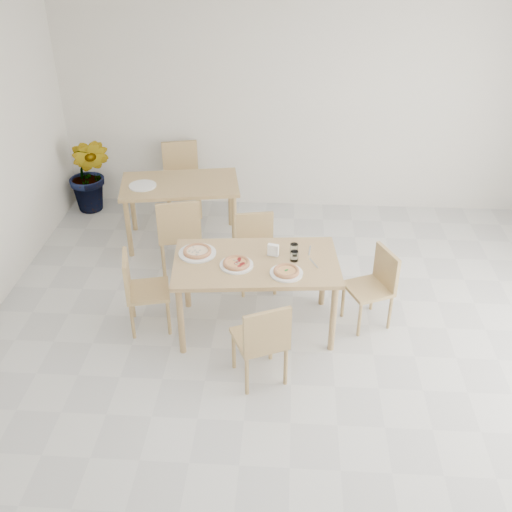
# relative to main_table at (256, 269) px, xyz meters

# --- Properties ---
(main_table) EXTENTS (1.58, 0.99, 0.75)m
(main_table) POSITION_rel_main_table_xyz_m (0.00, 0.00, 0.00)
(main_table) COLOR tan
(main_table) RESTS_ON ground
(chair_south) EXTENTS (0.54, 0.54, 0.82)m
(chair_south) POSITION_rel_main_table_xyz_m (0.10, -0.76, -0.19)
(chair_south) COLOR tan
(chair_south) RESTS_ON ground
(chair_north) EXTENTS (0.46, 0.46, 0.80)m
(chair_north) POSITION_rel_main_table_xyz_m (-0.05, 0.76, -0.21)
(chair_north) COLOR tan
(chair_north) RESTS_ON ground
(chair_west) EXTENTS (0.48, 0.48, 0.80)m
(chair_west) POSITION_rel_main_table_xyz_m (-1.09, -0.06, -0.20)
(chair_west) COLOR tan
(chair_west) RESTS_ON ground
(chair_east) EXTENTS (0.51, 0.51, 0.78)m
(chair_east) POSITION_rel_main_table_xyz_m (1.13, 0.17, -0.22)
(chair_east) COLOR tan
(chair_east) RESTS_ON ground
(plate_margherita) EXTENTS (0.29, 0.29, 0.02)m
(plate_margherita) POSITION_rel_main_table_xyz_m (0.28, -0.20, 0.09)
(plate_margherita) COLOR white
(plate_margherita) RESTS_ON main_table
(plate_mushroom) EXTENTS (0.35, 0.35, 0.02)m
(plate_mushroom) POSITION_rel_main_table_xyz_m (-0.55, 0.09, 0.09)
(plate_mushroom) COLOR white
(plate_mushroom) RESTS_ON main_table
(plate_pepperoni) EXTENTS (0.30, 0.30, 0.02)m
(plate_pepperoni) POSITION_rel_main_table_xyz_m (-0.17, -0.09, 0.09)
(plate_pepperoni) COLOR white
(plate_pepperoni) RESTS_ON main_table
(pizza_margherita) EXTENTS (0.30, 0.30, 0.03)m
(pizza_margherita) POSITION_rel_main_table_xyz_m (0.28, -0.20, 0.11)
(pizza_margherita) COLOR tan
(pizza_margherita) RESTS_ON plate_margherita
(pizza_mushroom) EXTENTS (0.31, 0.31, 0.03)m
(pizza_mushroom) POSITION_rel_main_table_xyz_m (-0.55, 0.09, 0.11)
(pizza_mushroom) COLOR tan
(pizza_mushroom) RESTS_ON plate_mushroom
(pizza_pepperoni) EXTENTS (0.28, 0.28, 0.03)m
(pizza_pepperoni) POSITION_rel_main_table_xyz_m (-0.17, -0.09, 0.11)
(pizza_pepperoni) COLOR tan
(pizza_pepperoni) RESTS_ON plate_pepperoni
(tumbler_a) EXTENTS (0.08, 0.08, 0.10)m
(tumbler_a) POSITION_rel_main_table_xyz_m (0.34, 0.16, 0.13)
(tumbler_a) COLOR white
(tumbler_a) RESTS_ON main_table
(tumbler_b) EXTENTS (0.07, 0.07, 0.10)m
(tumbler_b) POSITION_rel_main_table_xyz_m (0.35, 0.03, 0.13)
(tumbler_b) COLOR white
(tumbler_b) RESTS_ON main_table
(napkin_holder) EXTENTS (0.12, 0.08, 0.12)m
(napkin_holder) POSITION_rel_main_table_xyz_m (0.15, 0.10, 0.14)
(napkin_holder) COLOR silver
(napkin_holder) RESTS_ON main_table
(fork_a) EXTENTS (0.09, 0.17, 0.01)m
(fork_a) POSITION_rel_main_table_xyz_m (0.53, -0.01, 0.09)
(fork_a) COLOR silver
(fork_a) RESTS_ON main_table
(fork_b) EXTENTS (0.03, 0.18, 0.01)m
(fork_b) POSITION_rel_main_table_xyz_m (0.49, 0.22, 0.09)
(fork_b) COLOR silver
(fork_b) RESTS_ON main_table
(second_table) EXTENTS (1.46, 0.98, 0.75)m
(second_table) POSITION_rel_main_table_xyz_m (-0.99, 1.65, -0.01)
(second_table) COLOR tan
(second_table) RESTS_ON ground
(chair_back_s) EXTENTS (0.55, 0.55, 0.92)m
(chair_back_s) POSITION_rel_main_table_xyz_m (-0.88, 0.92, -0.13)
(chair_back_s) COLOR tan
(chair_back_s) RESTS_ON ground
(chair_back_n) EXTENTS (0.55, 0.55, 0.91)m
(chair_back_n) POSITION_rel_main_table_xyz_m (-1.11, 2.43, -0.14)
(chair_back_n) COLOR tan
(chair_back_n) RESTS_ON ground
(plate_empty) EXTENTS (0.31, 0.31, 0.02)m
(plate_empty) POSITION_rel_main_table_xyz_m (-1.40, 1.53, 0.09)
(plate_empty) COLOR white
(plate_empty) RESTS_ON second_table
(potted_plant) EXTENTS (0.63, 0.54, 1.03)m
(potted_plant) POSITION_rel_main_table_xyz_m (-2.30, 2.36, -0.15)
(potted_plant) COLOR #2D631D
(potted_plant) RESTS_ON ground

